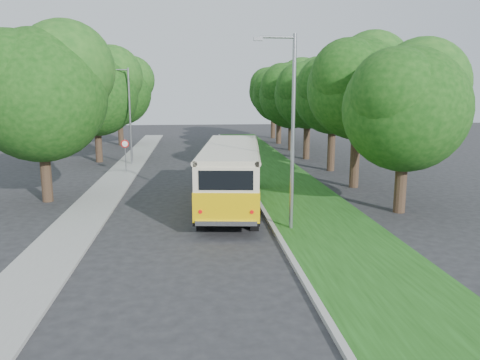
{
  "coord_description": "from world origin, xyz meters",
  "views": [
    {
      "loc": [
        0.31,
        -21.14,
        5.83
      ],
      "look_at": [
        2.52,
        1.23,
        1.5
      ],
      "focal_mm": 35.0,
      "sensor_mm": 36.0,
      "label": 1
    }
  ],
  "objects": [
    {
      "name": "ground",
      "position": [
        0.0,
        0.0,
        0.0
      ],
      "size": [
        120.0,
        120.0,
        0.0
      ],
      "primitive_type": "plane",
      "color": "#242426",
      "rests_on": "ground"
    },
    {
      "name": "warning_sign",
      "position": [
        -4.5,
        11.98,
        1.71
      ],
      "size": [
        0.56,
        0.1,
        2.5
      ],
      "color": "gray",
      "rests_on": "ground"
    },
    {
      "name": "lamppost_far",
      "position": [
        -4.7,
        16.0,
        4.12
      ],
      "size": [
        1.71,
        0.16,
        7.5
      ],
      "color": "gray",
      "rests_on": "ground"
    },
    {
      "name": "car_blue",
      "position": [
        2.59,
        18.21,
        0.7
      ],
      "size": [
        2.42,
        5.01,
        1.41
      ],
      "primitive_type": "imported",
      "rotation": [
        0.0,
        0.0,
        0.1
      ],
      "color": "#131B54",
      "rests_on": "ground"
    },
    {
      "name": "lamppost_near",
      "position": [
        4.21,
        -2.5,
        4.37
      ],
      "size": [
        1.71,
        0.16,
        8.0
      ],
      "color": "gray",
      "rests_on": "ground"
    },
    {
      "name": "sidewalk",
      "position": [
        -4.8,
        5.0,
        0.06
      ],
      "size": [
        2.2,
        70.0,
        0.12
      ],
      "primitive_type": "cube",
      "color": "gray",
      "rests_on": "ground"
    },
    {
      "name": "treeline",
      "position": [
        3.15,
        17.99,
        5.93
      ],
      "size": [
        24.27,
        41.91,
        9.46
      ],
      "color": "#332319",
      "rests_on": "ground"
    },
    {
      "name": "car_silver",
      "position": [
        2.91,
        10.08,
        0.7
      ],
      "size": [
        2.26,
        4.33,
        1.41
      ],
      "primitive_type": "imported",
      "rotation": [
        0.0,
        0.0,
        -0.15
      ],
      "color": "#B6B6BB",
      "rests_on": "ground"
    },
    {
      "name": "vintage_bus",
      "position": [
        2.13,
        1.87,
        1.6
      ],
      "size": [
        4.01,
        11.0,
        3.19
      ],
      "primitive_type": null,
      "rotation": [
        0.0,
        0.0,
        -0.12
      ],
      "color": "yellow",
      "rests_on": "ground"
    },
    {
      "name": "grass_verge",
      "position": [
        5.95,
        5.0,
        0.07
      ],
      "size": [
        4.5,
        70.0,
        0.13
      ],
      "primitive_type": "cube",
      "color": "#1B4512",
      "rests_on": "ground"
    },
    {
      "name": "curb",
      "position": [
        3.6,
        5.0,
        0.07
      ],
      "size": [
        0.2,
        70.0,
        0.15
      ],
      "primitive_type": "cube",
      "color": "gray",
      "rests_on": "ground"
    },
    {
      "name": "car_grey",
      "position": [
        3.0,
        24.84,
        0.64
      ],
      "size": [
        2.39,
        4.74,
        1.29
      ],
      "primitive_type": "imported",
      "rotation": [
        0.0,
        0.0,
        -0.06
      ],
      "color": "#5B5E63",
      "rests_on": "ground"
    },
    {
      "name": "car_white",
      "position": [
        3.0,
        12.9,
        0.62
      ],
      "size": [
        2.03,
        3.94,
        1.24
      ],
      "primitive_type": "imported",
      "rotation": [
        0.0,
        0.0,
        0.2
      ],
      "color": "silver",
      "rests_on": "ground"
    }
  ]
}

